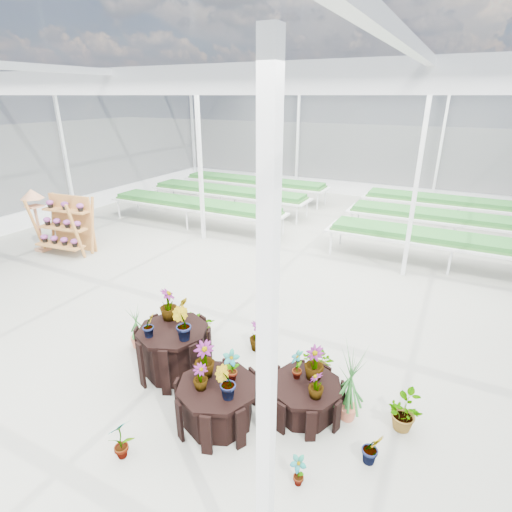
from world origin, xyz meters
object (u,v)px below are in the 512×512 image
at_px(plinth_mid, 218,403).
at_px(shelf_rack, 64,226).
at_px(plinth_low, 305,398).
at_px(bird_table, 37,220).
at_px(plinth_tall, 174,350).

bearing_deg(plinth_mid, shelf_rack, 154.39).
bearing_deg(plinth_mid, plinth_low, 34.99).
xyz_separation_m(plinth_mid, plinth_low, (1.00, 0.70, -0.06)).
height_order(shelf_rack, bird_table, bird_table).
distance_m(plinth_mid, bird_table, 8.69).
bearing_deg(shelf_rack, bird_table, -172.19).
height_order(plinth_low, bird_table, bird_table).
bearing_deg(bird_table, plinth_low, -15.93).
distance_m(plinth_low, shelf_rack, 8.69).
distance_m(plinth_tall, bird_table, 7.35).
bearing_deg(bird_table, plinth_mid, -22.20).
bearing_deg(plinth_low, shelf_rack, 161.44).
height_order(plinth_tall, plinth_low, plinth_tall).
relative_size(plinth_mid, shelf_rack, 0.71).
height_order(plinth_tall, bird_table, bird_table).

